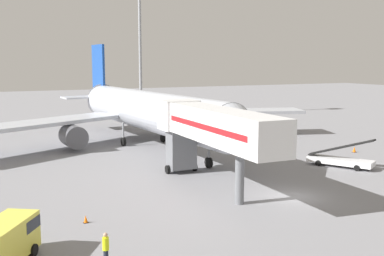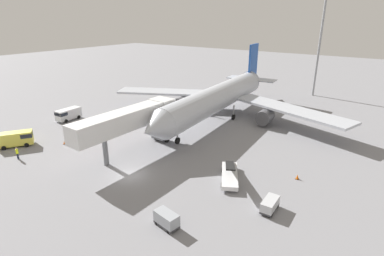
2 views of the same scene
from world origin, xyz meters
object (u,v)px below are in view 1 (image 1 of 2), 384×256
Objects in this scene: service_van_far_right at (3,242)px; safety_cone_charlie at (354,150)px; apron_light_mast at (140,7)px; ground_crew_worker_foreground at (106,248)px; belt_loader_truck at (340,159)px; jet_bridge at (208,127)px; safety_cone_bravo at (86,219)px; airplane_at_gate at (145,111)px.

service_van_far_right is 42.56m from safety_cone_charlie.
apron_light_mast is (29.43, 61.54, 19.69)m from service_van_far_right.
belt_loader_truck is at bearing 24.06° from ground_crew_worker_foreground.
jet_bridge is at bearing -176.53° from belt_loader_truck.
jet_bridge reaches higher than service_van_far_right.
ground_crew_worker_foreground is (4.85, -2.29, -0.37)m from service_van_far_right.
belt_loader_truck reaches higher than safety_cone_bravo.
belt_loader_truck is 0.21× the size of apron_light_mast.
safety_cone_charlie is (34.88, 17.53, -0.63)m from ground_crew_worker_foreground.
safety_cone_bravo is 35.90m from safety_cone_charlie.
safety_cone_bravo is (0.54, 7.05, -0.72)m from ground_crew_worker_foreground.
safety_cone_bravo is (-11.55, -4.45, -4.95)m from jet_bridge.
jet_bridge is 9.91× the size of ground_crew_worker_foreground.
belt_loader_truck is (15.80, 0.96, -4.43)m from jet_bridge.
jet_bridge is at bearing 28.51° from service_van_far_right.
safety_cone_charlie is (20.59, -15.61, -4.08)m from airplane_at_gate.
airplane_at_gate reaches higher than ground_crew_worker_foreground.
airplane_at_gate is at bearing 142.83° from safety_cone_charlie.
jet_bridge reaches higher than safety_cone_charlie.
jet_bridge is at bearing 43.55° from ground_crew_worker_foreground.
airplane_at_gate is at bearing -108.55° from apron_light_mast.
airplane_at_gate is at bearing 123.34° from belt_loader_truck.
airplane_at_gate reaches higher than service_van_far_right.
safety_cone_charlie is at bearing 20.98° from service_van_far_right.
airplane_at_gate is at bearing 62.22° from safety_cone_bravo.
belt_loader_truck is 9.92× the size of safety_cone_charlie.
service_van_far_right reaches higher than safety_cone_charlie.
safety_cone_bravo is (5.39, 4.76, -1.08)m from service_van_far_right.
belt_loader_truck reaches higher than service_van_far_right.
airplane_at_gate is 27.54× the size of ground_crew_worker_foreground.
belt_loader_truck is 34.30m from service_van_far_right.
jet_bridge is 3.39× the size of service_van_far_right.
safety_cone_charlie is 0.02× the size of apron_light_mast.
service_van_far_right reaches higher than safety_cone_bravo.
service_van_far_right is 0.17× the size of apron_light_mast.
apron_light_mast is at bearing 64.44° from service_van_far_right.
jet_bridge is 17.21m from ground_crew_worker_foreground.
apron_light_mast is at bearing 67.05° from safety_cone_bravo.
apron_light_mast is (10.29, 30.69, 16.62)m from airplane_at_gate.
apron_light_mast reaches higher than safety_cone_bravo.
belt_loader_truck reaches higher than ground_crew_worker_foreground.
apron_light_mast is at bearing 76.58° from jet_bridge.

